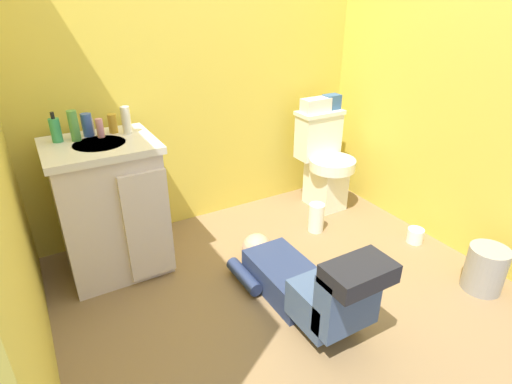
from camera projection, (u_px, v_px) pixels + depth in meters
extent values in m
cube|color=olive|center=(276.00, 282.00, 2.48)|extent=(2.94, 2.92, 0.04)
cube|color=gold|center=(199.00, 52.00, 2.72)|extent=(2.60, 0.08, 2.40)
cube|color=gold|center=(453.00, 58.00, 2.50)|extent=(0.08, 1.92, 2.40)
cube|color=white|center=(325.00, 184.00, 3.25)|extent=(0.22, 0.30, 0.38)
cylinder|color=white|center=(332.00, 164.00, 3.12)|extent=(0.35, 0.35, 0.08)
cube|color=white|center=(318.00, 136.00, 3.19)|extent=(0.34, 0.17, 0.34)
cube|color=white|center=(320.00, 113.00, 3.11)|extent=(0.36, 0.19, 0.03)
cube|color=silver|center=(111.00, 211.00, 2.43)|extent=(0.56, 0.48, 0.78)
cube|color=silver|center=(99.00, 146.00, 2.25)|extent=(0.60, 0.52, 0.04)
cylinder|color=silver|center=(100.00, 148.00, 2.24)|extent=(0.28, 0.28, 0.05)
cube|color=silver|center=(148.00, 226.00, 2.31)|extent=(0.26, 0.03, 0.66)
cylinder|color=silver|center=(92.00, 127.00, 2.33)|extent=(0.02, 0.02, 0.10)
cube|color=navy|center=(286.00, 277.00, 2.35)|extent=(0.29, 0.52, 0.17)
sphere|color=tan|center=(257.00, 248.00, 2.61)|extent=(0.19, 0.19, 0.19)
cube|color=#3E5276|center=(327.00, 301.00, 2.03)|extent=(0.31, 0.28, 0.20)
cube|color=#3E5276|center=(348.00, 299.00, 1.87)|extent=(0.31, 0.12, 0.32)
cube|color=black|center=(360.00, 273.00, 1.76)|extent=(0.31, 0.19, 0.09)
cylinder|color=navy|center=(244.00, 276.00, 2.40)|extent=(0.08, 0.30, 0.08)
cube|color=silver|center=(316.00, 105.00, 3.06)|extent=(0.22, 0.11, 0.10)
cube|color=#33598C|center=(332.00, 102.00, 3.13)|extent=(0.12, 0.09, 0.11)
cylinder|color=#39A05F|center=(56.00, 130.00, 2.22)|extent=(0.06, 0.06, 0.13)
cylinder|color=black|center=(52.00, 115.00, 2.19)|extent=(0.02, 0.02, 0.04)
cylinder|color=#519747|center=(74.00, 126.00, 2.23)|extent=(0.05, 0.05, 0.17)
cylinder|color=#3B5EB9|center=(87.00, 125.00, 2.32)|extent=(0.06, 0.06, 0.13)
cylinder|color=pink|center=(100.00, 128.00, 2.30)|extent=(0.04, 0.04, 0.11)
cylinder|color=gold|center=(113.00, 124.00, 2.37)|extent=(0.05, 0.05, 0.11)
cylinder|color=white|center=(126.00, 120.00, 2.35)|extent=(0.05, 0.05, 0.16)
cylinder|color=gray|center=(485.00, 269.00, 2.34)|extent=(0.22, 0.22, 0.27)
cylinder|color=white|center=(316.00, 218.00, 2.93)|extent=(0.11, 0.11, 0.21)
cylinder|color=white|center=(415.00, 235.00, 2.82)|extent=(0.11, 0.11, 0.10)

